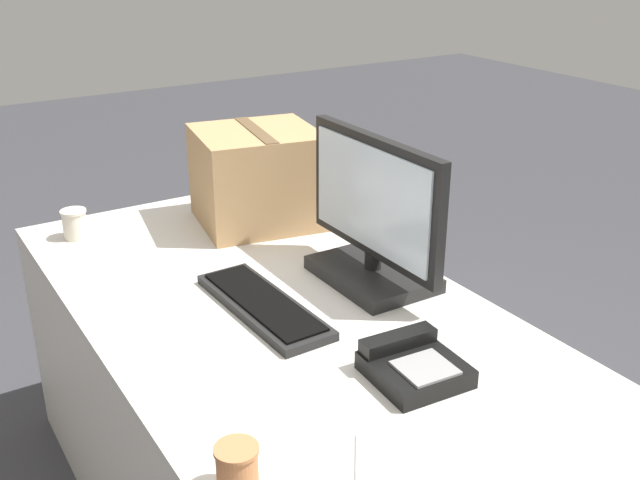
# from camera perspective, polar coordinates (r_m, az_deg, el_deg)

# --- Properties ---
(office_desk) EXTENTS (1.80, 0.90, 0.71)m
(office_desk) POSITION_cam_1_polar(r_m,az_deg,el_deg) (2.02, -2.31, -14.31)
(office_desk) COLOR beige
(office_desk) RESTS_ON ground_plane
(monitor) EXTENTS (0.51, 0.23, 0.39)m
(monitor) POSITION_cam_1_polar(r_m,az_deg,el_deg) (1.91, 4.10, 1.24)
(monitor) COLOR black
(monitor) RESTS_ON office_desk
(keyboard) EXTENTS (0.45, 0.15, 0.03)m
(keyboard) POSITION_cam_1_polar(r_m,az_deg,el_deg) (1.82, -4.35, -4.97)
(keyboard) COLOR black
(keyboard) RESTS_ON office_desk
(desk_phone) EXTENTS (0.20, 0.19, 0.07)m
(desk_phone) POSITION_cam_1_polar(r_m,az_deg,el_deg) (1.58, 7.10, -9.45)
(desk_phone) COLOR black
(desk_phone) RESTS_ON office_desk
(paper_cup_left) EXTENTS (0.08, 0.08, 0.09)m
(paper_cup_left) POSITION_cam_1_polar(r_m,az_deg,el_deg) (2.33, -18.19, 1.16)
(paper_cup_left) COLOR beige
(paper_cup_left) RESTS_ON office_desk
(paper_cup_right) EXTENTS (0.08, 0.08, 0.09)m
(paper_cup_right) POSITION_cam_1_polar(r_m,az_deg,el_deg) (1.29, -6.32, -16.96)
(paper_cup_right) COLOR #BC7547
(paper_cup_right) RESTS_ON office_desk
(spoon) EXTENTS (0.14, 0.10, 0.00)m
(spoon) POSITION_cam_1_polar(r_m,az_deg,el_deg) (1.34, 2.88, -17.17)
(spoon) COLOR silver
(spoon) RESTS_ON office_desk
(cardboard_box) EXTENTS (0.39, 0.41, 0.30)m
(cardboard_box) POSITION_cam_1_polar(r_m,az_deg,el_deg) (2.31, -4.80, 4.82)
(cardboard_box) COLOR tan
(cardboard_box) RESTS_ON office_desk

